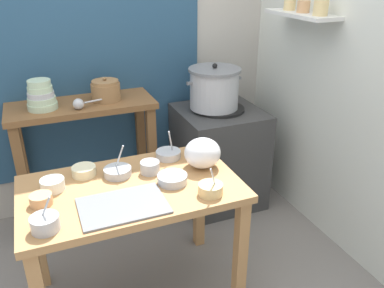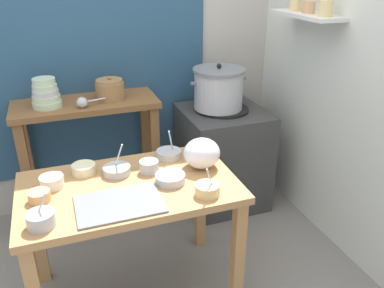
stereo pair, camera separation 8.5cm
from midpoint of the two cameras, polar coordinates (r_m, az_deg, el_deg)
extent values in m
plane|color=gray|center=(2.52, -8.56, -19.61)|extent=(9.00, 9.00, 0.00)
cube|color=#B2ADA3|center=(2.95, -13.77, 15.25)|extent=(4.40, 0.10, 2.60)
cube|color=navy|center=(2.86, -18.77, 15.40)|extent=(1.90, 0.02, 2.10)
cube|color=silver|center=(2.68, 19.45, 13.66)|extent=(0.10, 3.20, 2.60)
cube|color=silver|center=(2.72, 14.58, 17.61)|extent=(0.20, 0.56, 0.02)
cylinder|color=#E5C684|center=(2.57, 17.13, 18.25)|extent=(0.09, 0.09, 0.09)
cylinder|color=tan|center=(2.70, 14.85, 18.59)|extent=(0.08, 0.08, 0.07)
cylinder|color=#E5C684|center=(2.82, 13.04, 19.22)|extent=(0.08, 0.08, 0.09)
cube|color=#B27F4C|center=(2.06, -9.93, -6.43)|extent=(1.10, 0.66, 0.04)
cube|color=#B27F4C|center=(2.20, 5.84, -15.50)|extent=(0.06, 0.06, 0.68)
cube|color=#B27F4C|center=(2.47, -22.44, -12.33)|extent=(0.06, 0.06, 0.68)
cube|color=#B27F4C|center=(2.60, 0.08, -8.15)|extent=(0.06, 0.06, 0.68)
cube|color=brown|center=(2.76, -16.50, 5.29)|extent=(0.96, 0.40, 0.04)
cube|color=brown|center=(2.80, -23.74, -5.74)|extent=(0.06, 0.06, 0.86)
cube|color=brown|center=(2.87, -6.54, -2.87)|extent=(0.06, 0.06, 0.86)
cube|color=brown|center=(3.07, -23.79, -3.06)|extent=(0.06, 0.06, 0.86)
cube|color=brown|center=(3.13, -8.08, -0.50)|extent=(0.06, 0.06, 0.86)
cube|color=#383838|center=(3.08, 3.03, -1.79)|extent=(0.60, 0.60, 0.76)
cylinder|color=black|center=(2.92, 3.20, 5.06)|extent=(0.36, 0.36, 0.02)
cylinder|color=black|center=(2.75, 3.48, -3.55)|extent=(0.04, 0.02, 0.04)
cylinder|color=#B7BABF|center=(2.88, 2.37, 7.82)|extent=(0.35, 0.35, 0.27)
cylinder|color=slate|center=(2.84, 2.42, 10.65)|extent=(0.37, 0.37, 0.02)
sphere|color=black|center=(2.83, 2.43, 11.19)|extent=(0.04, 0.04, 0.04)
cube|color=slate|center=(2.79, -1.27, 8.73)|extent=(0.04, 0.02, 0.02)
cube|color=slate|center=(2.94, 5.87, 9.47)|extent=(0.04, 0.02, 0.02)
cylinder|color=olive|center=(2.76, -13.18, 7.34)|extent=(0.19, 0.19, 0.12)
cylinder|color=olive|center=(2.74, -13.31, 8.70)|extent=(0.18, 0.18, 0.02)
sphere|color=olive|center=(2.73, -13.36, 9.14)|extent=(0.02, 0.02, 0.02)
cylinder|color=#B7D1AD|center=(2.72, -21.55, 5.14)|extent=(0.19, 0.19, 0.04)
cylinder|color=#B7D1AD|center=(2.70, -21.68, 5.94)|extent=(0.17, 0.17, 0.04)
cylinder|color=#B7BABF|center=(2.69, -21.80, 6.68)|extent=(0.16, 0.16, 0.03)
cylinder|color=#B7D1AD|center=(2.68, -21.92, 7.38)|extent=(0.15, 0.15, 0.03)
cylinder|color=#B7D1AD|center=(2.67, -22.05, 8.13)|extent=(0.14, 0.14, 0.04)
sphere|color=#B7BABF|center=(2.63, -16.94, 5.53)|extent=(0.07, 0.07, 0.07)
cylinder|color=#B7BABF|center=(2.68, -13.92, 6.24)|extent=(0.23, 0.07, 0.01)
cube|color=slate|center=(1.89, -11.21, -8.71)|extent=(0.40, 0.28, 0.01)
ellipsoid|color=white|center=(2.16, 0.39, -1.31)|extent=(0.20, 0.19, 0.17)
cylinder|color=tan|center=(2.01, -22.07, -7.45)|extent=(0.10, 0.10, 0.05)
cylinder|color=#337238|center=(2.00, -22.16, -6.98)|extent=(0.09, 0.09, 0.01)
cylinder|color=silver|center=(2.11, -20.55, -5.50)|extent=(0.12, 0.12, 0.06)
cylinder|color=brown|center=(2.09, -20.64, -4.94)|extent=(0.10, 0.10, 0.01)
cylinder|color=beige|center=(2.19, -16.38, -3.75)|extent=(0.13, 0.13, 0.05)
cylinder|color=maroon|center=(2.18, -16.44, -3.31)|extent=(0.11, 0.11, 0.01)
cylinder|color=#E5C684|center=(1.94, 1.43, -6.53)|extent=(0.12, 0.12, 0.05)
cylinder|color=#BFB28C|center=(1.93, 1.44, -5.99)|extent=(0.10, 0.10, 0.01)
cylinder|color=#B7BABF|center=(1.91, 1.87, -5.17)|extent=(0.07, 0.07, 0.16)
cylinder|color=#B7BABF|center=(2.15, -11.78, -3.95)|extent=(0.15, 0.15, 0.04)
cylinder|color=#BFB28C|center=(2.14, -11.82, -3.58)|extent=(0.12, 0.12, 0.01)
cylinder|color=#B7BABF|center=(2.13, -11.67, -2.16)|extent=(0.06, 0.06, 0.17)
cylinder|color=#B7BABF|center=(2.30, -4.48, -1.49)|extent=(0.14, 0.14, 0.04)
cylinder|color=beige|center=(2.29, -4.49, -1.15)|extent=(0.12, 0.12, 0.01)
cylinder|color=#B7BABF|center=(2.26, -4.10, 0.05)|extent=(0.05, 0.06, 0.18)
cylinder|color=#B7BABF|center=(2.04, -4.04, -5.04)|extent=(0.15, 0.15, 0.04)
cylinder|color=#BFB28C|center=(2.03, -4.05, -4.64)|extent=(0.13, 0.13, 0.01)
cylinder|color=#B7BABF|center=(1.82, -21.69, -10.59)|extent=(0.12, 0.12, 0.07)
cylinder|color=beige|center=(1.81, -21.83, -9.89)|extent=(0.10, 0.10, 0.01)
cylinder|color=#B7BABF|center=(1.81, -21.87, -9.20)|extent=(0.08, 0.02, 0.15)
cylinder|color=#B7BABF|center=(2.14, -7.20, -3.34)|extent=(0.10, 0.10, 0.06)
cylinder|color=beige|center=(2.13, -7.24, -2.73)|extent=(0.09, 0.09, 0.01)
camera|label=1|loc=(0.04, -91.09, -0.50)|focal=37.02mm
camera|label=2|loc=(0.04, 88.91, 0.50)|focal=37.02mm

